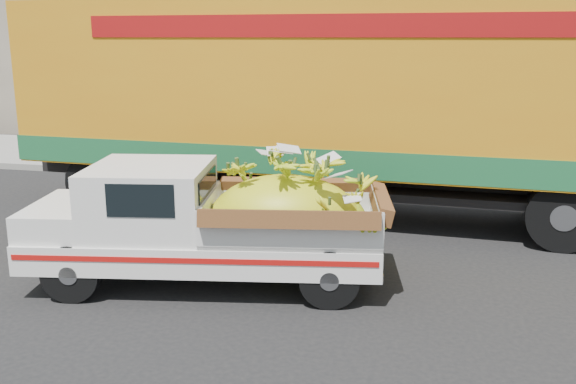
# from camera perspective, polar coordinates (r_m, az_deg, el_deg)

# --- Properties ---
(ground) EXTENTS (100.00, 100.00, 0.00)m
(ground) POSITION_cam_1_polar(r_m,az_deg,el_deg) (8.68, -5.18, -7.95)
(ground) COLOR black
(ground) RESTS_ON ground
(curb) EXTENTS (60.00, 0.25, 0.15)m
(curb) POSITION_cam_1_polar(r_m,az_deg,el_deg) (14.23, 2.33, 1.01)
(curb) COLOR gray
(curb) RESTS_ON ground
(sidewalk) EXTENTS (60.00, 4.00, 0.14)m
(sidewalk) POSITION_cam_1_polar(r_m,az_deg,el_deg) (16.26, 3.72, 2.57)
(sidewalk) COLOR gray
(sidewalk) RESTS_ON ground
(building_left) EXTENTS (18.00, 6.00, 5.00)m
(building_left) POSITION_cam_1_polar(r_m,az_deg,el_deg) (24.10, -13.24, 11.67)
(building_left) COLOR gray
(building_left) RESTS_ON ground
(pickup_truck) EXTENTS (4.73, 2.38, 1.58)m
(pickup_truck) POSITION_cam_1_polar(r_m,az_deg,el_deg) (8.36, -5.03, -2.63)
(pickup_truck) COLOR black
(pickup_truck) RESTS_ON ground
(semi_trailer) EXTENTS (12.03, 3.06, 3.80)m
(semi_trailer) POSITION_cam_1_polar(r_m,az_deg,el_deg) (11.34, 5.58, 8.20)
(semi_trailer) COLOR black
(semi_trailer) RESTS_ON ground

